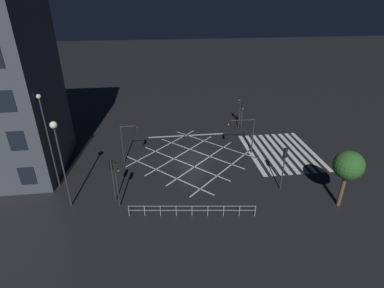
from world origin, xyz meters
The scene contains 13 objects.
ground_plane centered at (0.00, 0.00, 0.00)m, with size 200.00×200.00×0.00m, color black.
road_markings centered at (0.29, -7.73, 0.00)m, with size 14.83×21.86×0.01m.
traffic_light_se_main centered at (7.30, -7.78, 2.66)m, with size 0.39×0.36×3.72m.
traffic_light_se_cross centered at (7.50, -7.42, 3.24)m, with size 0.36×0.39×4.56m.
traffic_light_median_south centered at (0.23, -5.50, 3.24)m, with size 0.36×3.09×4.36m.
traffic_light_median_north centered at (-0.13, 6.68, 3.22)m, with size 0.36×1.86×4.45m.
traffic_light_sw_main centered at (-7.19, -7.53, 3.16)m, with size 0.39×0.36×4.44m.
traffic_light_nw_cross centered at (-7.94, 7.30, 3.18)m, with size 0.36×0.39×4.47m.
traffic_light_nw_main centered at (-6.98, 7.81, 3.00)m, with size 0.39×0.36×4.20m.
street_lamp_east centered at (-7.22, 11.64, 6.00)m, with size 0.58×0.58×8.00m.
street_lamp_west centered at (-3.88, 13.50, 5.68)m, with size 0.40×0.40×9.19m.
street_tree_near centered at (-10.11, -11.75, 4.01)m, with size 2.47×2.47×5.30m.
pedestrian_railing centered at (-9.94, 1.27, 0.67)m, with size 1.39×10.51×1.05m.
Camera 1 is at (-29.55, 3.77, 16.69)m, focal length 28.00 mm.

